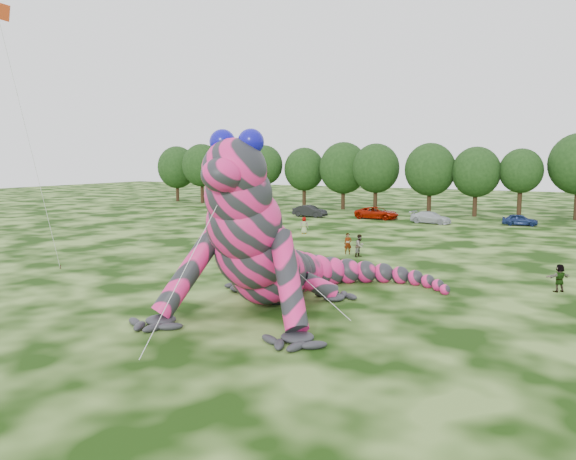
% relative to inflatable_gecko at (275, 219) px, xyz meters
% --- Properties ---
extents(ground, '(240.00, 240.00, 0.00)m').
position_rel_inflatable_gecko_xyz_m(ground, '(5.63, -7.10, -4.39)').
color(ground, '#16330A').
rests_on(ground, ground).
extents(inflatable_gecko, '(16.68, 19.13, 8.79)m').
position_rel_inflatable_gecko_xyz_m(inflatable_gecko, '(0.00, 0.00, 0.00)').
color(inflatable_gecko, '#E82072').
rests_on(inflatable_gecko, ground).
extents(flying_kite, '(2.41, 5.28, 16.68)m').
position_rel_inflatable_gecko_xyz_m(flying_kite, '(-15.78, -3.50, 10.17)').
color(flying_kite, '#C23B18').
rests_on(flying_kite, ground).
extents(tree_0, '(6.91, 6.22, 9.51)m').
position_rel_inflatable_gecko_xyz_m(tree_0, '(-48.93, 52.13, 0.36)').
color(tree_0, black).
rests_on(tree_0, ground).
extents(tree_1, '(6.74, 6.07, 9.81)m').
position_rel_inflatable_gecko_xyz_m(tree_1, '(-42.73, 50.95, 0.51)').
color(tree_1, black).
rests_on(tree_1, ground).
extents(tree_2, '(7.04, 6.34, 9.64)m').
position_rel_inflatable_gecko_xyz_m(tree_2, '(-37.39, 51.66, 0.43)').
color(tree_2, black).
rests_on(tree_2, ground).
extents(tree_3, '(5.81, 5.23, 9.44)m').
position_rel_inflatable_gecko_xyz_m(tree_3, '(-30.09, 49.97, 0.33)').
color(tree_3, black).
rests_on(tree_3, ground).
extents(tree_4, '(6.22, 5.60, 9.06)m').
position_rel_inflatable_gecko_xyz_m(tree_4, '(-24.02, 51.61, 0.13)').
color(tree_4, black).
rests_on(tree_4, ground).
extents(tree_5, '(7.16, 6.44, 9.80)m').
position_rel_inflatable_gecko_xyz_m(tree_5, '(-17.50, 51.33, 0.50)').
color(tree_5, black).
rests_on(tree_5, ground).
extents(tree_6, '(6.52, 5.86, 9.49)m').
position_rel_inflatable_gecko_xyz_m(tree_6, '(-11.93, 49.58, 0.35)').
color(tree_6, black).
rests_on(tree_6, ground).
extents(tree_7, '(6.68, 6.01, 9.48)m').
position_rel_inflatable_gecko_xyz_m(tree_7, '(-4.46, 49.70, 0.34)').
color(tree_7, black).
rests_on(tree_7, ground).
extents(tree_8, '(6.14, 5.53, 8.94)m').
position_rel_inflatable_gecko_xyz_m(tree_8, '(1.41, 49.88, 0.08)').
color(tree_8, black).
rests_on(tree_8, ground).
extents(tree_9, '(5.27, 4.74, 8.68)m').
position_rel_inflatable_gecko_xyz_m(tree_9, '(6.69, 50.24, -0.05)').
color(tree_9, black).
rests_on(tree_9, ground).
extents(car_0, '(3.85, 1.97, 1.25)m').
position_rel_inflatable_gecko_xyz_m(car_0, '(-26.68, 39.60, -3.77)').
color(car_0, silver).
rests_on(car_0, ground).
extents(car_1, '(4.61, 1.96, 1.48)m').
position_rel_inflatable_gecko_xyz_m(car_1, '(-17.07, 39.30, -3.65)').
color(car_1, black).
rests_on(car_1, ground).
extents(car_2, '(5.52, 2.78, 1.50)m').
position_rel_inflatable_gecko_xyz_m(car_2, '(-8.63, 40.89, -3.64)').
color(car_2, '#931102').
rests_on(car_2, ground).
extents(car_3, '(4.96, 2.63, 1.37)m').
position_rel_inflatable_gecko_xyz_m(car_3, '(-1.61, 39.33, -3.71)').
color(car_3, '#B7BCC1').
rests_on(car_3, ground).
extents(car_4, '(3.98, 2.07, 1.30)m').
position_rel_inflatable_gecko_xyz_m(car_4, '(7.65, 41.99, -3.75)').
color(car_4, navy).
rests_on(car_4, ground).
extents(spectator_0, '(0.73, 0.67, 1.67)m').
position_rel_inflatable_gecko_xyz_m(spectator_0, '(-2.18, 15.48, -3.56)').
color(spectator_0, gray).
rests_on(spectator_0, ground).
extents(spectator_1, '(0.85, 0.99, 1.74)m').
position_rel_inflatable_gecko_xyz_m(spectator_1, '(-0.93, 14.79, -3.53)').
color(spectator_1, gray).
rests_on(spectator_1, ground).
extents(spectator_4, '(0.96, 0.82, 1.67)m').
position_rel_inflatable_gecko_xyz_m(spectator_4, '(-10.59, 24.68, -3.56)').
color(spectator_4, gray).
rests_on(spectator_4, ground).
extents(spectator_5, '(1.42, 1.32, 1.59)m').
position_rel_inflatable_gecko_xyz_m(spectator_5, '(13.02, 9.50, -3.60)').
color(spectator_5, gray).
rests_on(spectator_5, ground).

